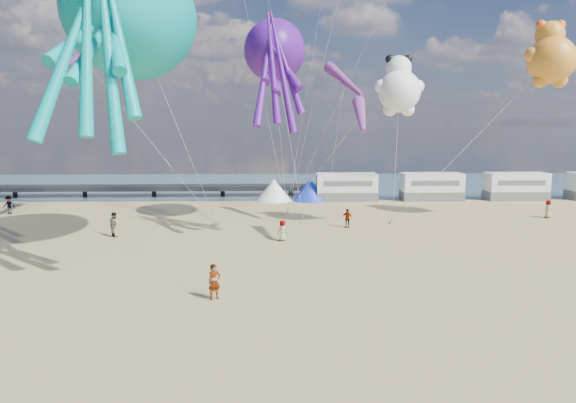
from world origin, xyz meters
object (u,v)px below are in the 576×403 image
at_px(beachgoer_3, 347,218).
at_px(windsock_mid, 345,80).
at_px(kite_octopus_purple, 274,51).
at_px(kite_panda, 399,91).
at_px(tent_white, 274,190).
at_px(kite_octopus_teal, 132,15).
at_px(motorhome_2, 516,186).
at_px(tent_blue, 310,190).
at_px(beachgoer_1, 115,224).
at_px(windsock_right, 361,116).
at_px(sandbag_b, 304,222).
at_px(standing_person, 214,282).
at_px(beachgoer_2, 9,205).
at_px(beachgoer_0, 548,209).
at_px(sandbag_d, 325,217).
at_px(beachgoer_6, 283,231).
at_px(sandbag_e, 287,214).
at_px(windsock_left, 81,56).
at_px(motorhome_1, 432,187).
at_px(sandbag_c, 393,222).
at_px(motorhome_0, 346,187).

height_order(beachgoer_3, windsock_mid, windsock_mid).
xyz_separation_m(kite_octopus_purple, kite_panda, (9.76, -2.45, -3.35)).
distance_m(tent_white, kite_octopus_teal, 27.21).
bearing_deg(motorhome_2, kite_panda, -138.59).
relative_size(tent_blue, kite_octopus_purple, 0.35).
xyz_separation_m(tent_blue, beachgoer_1, (-16.08, -17.56, -0.27)).
bearing_deg(windsock_right, sandbag_b, 117.18).
distance_m(standing_person, beachgoer_2, 32.71).
distance_m(beachgoer_0, sandbag_d, 20.18).
relative_size(beachgoer_0, beachgoer_6, 1.06).
distance_m(motorhome_2, tent_blue, 23.00).
bearing_deg(kite_octopus_teal, tent_blue, 56.27).
height_order(beachgoer_1, beachgoer_2, beachgoer_1).
bearing_deg(beachgoer_2, sandbag_e, -1.02).
height_order(tent_white, beachgoer_2, tent_white).
distance_m(beachgoer_6, windsock_right, 9.84).
distance_m(tent_blue, windsock_left, 26.35).
relative_size(beachgoer_1, kite_octopus_purple, 0.16).
height_order(sandbag_b, kite_octopus_teal, kite_octopus_teal).
xyz_separation_m(tent_blue, sandbag_b, (-1.51, -13.14, -1.09)).
relative_size(beachgoer_0, windsock_right, 0.38).
bearing_deg(motorhome_1, standing_person, -122.80).
bearing_deg(beachgoer_6, beachgoer_3, -168.81).
xyz_separation_m(tent_white, beachgoer_6, (0.55, -19.51, -0.43)).
xyz_separation_m(kite_octopus_purple, windsock_mid, (5.68, -0.65, -2.41)).
distance_m(sandbag_c, kite_octopus_teal, 25.74).
relative_size(tent_blue, sandbag_b, 8.00).
bearing_deg(beachgoer_3, windsock_left, -162.89).
height_order(tent_blue, beachgoer_1, tent_blue).
distance_m(tent_white, standing_person, 31.98).
xyz_separation_m(beachgoer_3, kite_panda, (3.88, -0.31, 10.16)).
relative_size(motorhome_2, beachgoer_0, 4.07).
xyz_separation_m(sandbag_c, kite_octopus_teal, (-19.15, -8.06, 15.19)).
bearing_deg(sandbag_e, motorhome_2, 18.88).
bearing_deg(kite_panda, beachgoer_1, -174.24).
bearing_deg(beachgoer_0, tent_blue, -51.83).
bearing_deg(windsock_left, windsock_right, -19.95).
bearing_deg(beachgoer_1, kite_panda, -114.65).
bearing_deg(beachgoer_3, sandbag_d, 135.42).
xyz_separation_m(motorhome_2, kite_octopus_purple, (-26.94, -12.71, 12.80)).
height_order(motorhome_0, windsock_mid, windsock_mid).
relative_size(tent_blue, sandbag_e, 8.00).
xyz_separation_m(kite_panda, windsock_mid, (-4.08, 1.80, 0.95)).
height_order(motorhome_0, kite_octopus_teal, kite_octopus_teal).
bearing_deg(kite_octopus_purple, kite_panda, -37.38).
bearing_deg(standing_person, sandbag_c, 23.15).
bearing_deg(beachgoer_3, motorhome_1, 77.76).
height_order(motorhome_1, windsock_right, windsock_right).
xyz_separation_m(sandbag_e, windsock_mid, (4.57, -4.53, 11.78)).
height_order(motorhome_0, motorhome_1, same).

